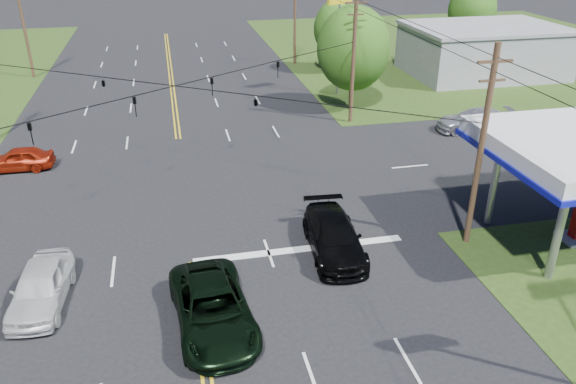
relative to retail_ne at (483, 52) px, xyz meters
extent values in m
plane|color=black|center=(-30.00, -20.00, -2.20)|extent=(280.00, 280.00, 0.00)
cube|color=#243B13|center=(5.00, 12.00, -2.20)|extent=(46.00, 48.00, 0.03)
cube|color=silver|center=(-25.00, -28.00, -2.20)|extent=(10.00, 0.50, 0.02)
cube|color=gray|center=(0.00, 0.00, 0.00)|extent=(14.00, 10.00, 4.40)
cylinder|color=#A5A5AA|center=(-15.00, -32.50, 0.12)|extent=(0.36, 0.36, 4.65)
cylinder|color=#A5A5AA|center=(-15.00, -27.50, 0.12)|extent=(0.36, 0.36, 4.65)
cylinder|color=#402E1B|center=(-17.00, -29.00, 2.55)|extent=(0.28, 0.28, 9.50)
cube|color=#402E1B|center=(-17.00, -29.00, 6.50)|extent=(1.60, 0.12, 0.12)
cube|color=#402E1B|center=(-17.00, -29.00, 5.70)|extent=(1.20, 0.10, 0.10)
cylinder|color=#402E1B|center=(-17.00, -11.00, 2.55)|extent=(0.28, 0.28, 9.50)
cube|color=#402E1B|center=(-17.00, -11.00, 6.50)|extent=(1.60, 0.12, 0.12)
cube|color=#402E1B|center=(-17.00, -11.00, 5.70)|extent=(1.20, 0.10, 0.10)
cylinder|color=#402E1B|center=(-43.00, 8.00, 2.80)|extent=(0.28, 0.28, 10.00)
cylinder|color=#402E1B|center=(-17.00, 8.00, 2.80)|extent=(0.28, 0.28, 10.00)
imported|color=black|center=(-36.50, -24.50, 3.22)|extent=(0.17, 0.21, 1.05)
imported|color=black|center=(-32.08, -21.44, 3.22)|extent=(0.17, 0.21, 1.05)
imported|color=black|center=(-27.92, -18.56, 3.22)|extent=(0.17, 0.21, 1.05)
imported|color=black|center=(-23.50, -15.50, 3.22)|extent=(0.17, 0.21, 1.05)
imported|color=black|center=(-33.90, -17.30, 3.50)|extent=(1.24, 0.26, 0.50)
imported|color=black|center=(-26.10, -22.70, 3.50)|extent=(1.24, 0.26, 0.50)
cylinder|color=black|center=(-17.00, -22.00, 6.70)|extent=(0.04, 100.00, 0.04)
cylinder|color=black|center=(-17.00, -22.00, 6.10)|extent=(0.04, 100.00, 0.04)
cylinder|color=#402E1B|center=(-16.00, -8.00, -0.55)|extent=(0.36, 0.36, 3.30)
ellipsoid|color=#245215|center=(-16.00, -8.00, 2.67)|extent=(5.70, 5.70, 6.60)
cylinder|color=#402E1B|center=(-13.50, 4.00, -0.77)|extent=(0.36, 0.36, 2.86)
ellipsoid|color=#245215|center=(-13.50, 4.00, 2.03)|extent=(4.94, 4.94, 5.72)
cylinder|color=#402E1B|center=(4.00, 10.00, -0.66)|extent=(0.36, 0.36, 3.08)
ellipsoid|color=#245215|center=(4.00, 10.00, 2.35)|extent=(5.32, 5.32, 6.16)
imported|color=black|center=(-29.50, -32.63, -1.37)|extent=(3.25, 6.21, 1.67)
imported|color=black|center=(-23.52, -28.50, -1.38)|extent=(2.71, 5.81, 1.64)
imported|color=silver|center=(-36.09, -29.75, -1.38)|extent=(2.30, 4.96, 1.64)
imported|color=maroon|center=(-39.80, -15.28, -1.49)|extent=(4.22, 1.77, 1.43)
imported|color=silver|center=(-8.81, -14.91, -1.39)|extent=(5.81, 2.93, 1.62)
cylinder|color=#A5A5AA|center=(-15.88, -3.61, 2.19)|extent=(0.20, 0.20, 8.79)
camera|label=1|loc=(-30.35, -49.85, 11.92)|focal=35.00mm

